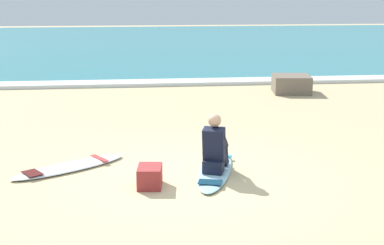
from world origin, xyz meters
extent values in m
plane|color=#CCB584|center=(0.00, 0.00, 0.00)|extent=(80.00, 80.00, 0.00)
cube|color=teal|center=(0.00, 22.77, 0.05)|extent=(80.00, 28.00, 0.10)
cube|color=white|center=(0.00, 9.07, 0.06)|extent=(80.00, 0.90, 0.11)
ellipsoid|color=#9ED1E5|center=(0.50, 0.35, 0.04)|extent=(1.08, 2.34, 0.07)
cube|color=#1E7FB7|center=(0.66, 0.97, 0.07)|extent=(0.49, 0.22, 0.01)
cube|color=#0A2C40|center=(0.32, -0.36, 0.07)|extent=(0.41, 0.32, 0.01)
cube|color=black|center=(0.43, 0.09, 0.18)|extent=(0.39, 0.35, 0.20)
cylinder|color=black|center=(0.40, 0.30, 0.33)|extent=(0.27, 0.43, 0.43)
cylinder|color=black|center=(0.45, 0.50, 0.30)|extent=(0.20, 0.28, 0.42)
cube|color=black|center=(0.47, 0.56, 0.10)|extent=(0.17, 0.24, 0.05)
cylinder|color=black|center=(0.59, 0.23, 0.33)|extent=(0.27, 0.43, 0.43)
cylinder|color=black|center=(0.67, 0.42, 0.30)|extent=(0.20, 0.28, 0.42)
cube|color=black|center=(0.70, 0.49, 0.10)|extent=(0.17, 0.24, 0.05)
cube|color=black|center=(0.45, 0.13, 0.53)|extent=(0.42, 0.39, 0.57)
sphere|color=tan|center=(0.45, 0.16, 0.92)|extent=(0.21, 0.21, 0.21)
cylinder|color=black|center=(0.36, 0.32, 0.55)|extent=(0.21, 0.40, 0.31)
cylinder|color=black|center=(0.63, 0.22, 0.55)|extent=(0.21, 0.40, 0.31)
ellipsoid|color=silver|center=(-1.91, 0.75, 0.04)|extent=(2.01, 1.58, 0.07)
cube|color=red|center=(-1.43, 1.07, 0.07)|extent=(0.35, 0.45, 0.01)
cube|color=#4A1311|center=(-2.46, 0.38, 0.07)|extent=(0.40, 0.44, 0.01)
cube|color=#756656|center=(3.82, 7.20, 0.25)|extent=(1.18, 1.18, 0.51)
cube|color=maroon|center=(-0.60, -0.25, 0.16)|extent=(0.41, 0.52, 0.32)
camera|label=1|loc=(-0.83, -8.10, 2.91)|focal=50.73mm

